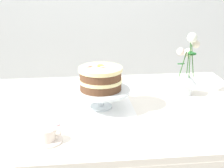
{
  "coord_description": "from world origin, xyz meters",
  "views": [
    {
      "loc": [
        -0.2,
        -1.5,
        1.38
      ],
      "look_at": [
        -0.04,
        -0.01,
        0.86
      ],
      "focal_mm": 51.88,
      "sensor_mm": 36.0,
      "label": 1
    }
  ],
  "objects_px": {
    "layer_cake": "(101,78)",
    "flower_vase": "(188,71)",
    "teacup": "(46,136)",
    "cake_stand": "(101,92)",
    "dining_table": "(120,123)"
  },
  "relations": [
    {
      "from": "teacup",
      "to": "dining_table",
      "type": "bearing_deg",
      "value": 42.34
    },
    {
      "from": "cake_stand",
      "to": "teacup",
      "type": "bearing_deg",
      "value": -128.15
    },
    {
      "from": "layer_cake",
      "to": "flower_vase",
      "type": "relative_size",
      "value": 0.61
    },
    {
      "from": "flower_vase",
      "to": "teacup",
      "type": "bearing_deg",
      "value": -148.56
    },
    {
      "from": "dining_table",
      "to": "layer_cake",
      "type": "distance_m",
      "value": 0.26
    },
    {
      "from": "cake_stand",
      "to": "flower_vase",
      "type": "xyz_separation_m",
      "value": [
        0.48,
        0.13,
        0.06
      ]
    },
    {
      "from": "dining_table",
      "to": "cake_stand",
      "type": "height_order",
      "value": "cake_stand"
    },
    {
      "from": "cake_stand",
      "to": "layer_cake",
      "type": "relative_size",
      "value": 1.37
    },
    {
      "from": "cake_stand",
      "to": "flower_vase",
      "type": "relative_size",
      "value": 0.83
    },
    {
      "from": "flower_vase",
      "to": "layer_cake",
      "type": "bearing_deg",
      "value": -164.5
    },
    {
      "from": "dining_table",
      "to": "flower_vase",
      "type": "height_order",
      "value": "flower_vase"
    },
    {
      "from": "layer_cake",
      "to": "flower_vase",
      "type": "distance_m",
      "value": 0.5
    },
    {
      "from": "layer_cake",
      "to": "flower_vase",
      "type": "height_order",
      "value": "flower_vase"
    },
    {
      "from": "cake_stand",
      "to": "teacup",
      "type": "xyz_separation_m",
      "value": [
        -0.24,
        -0.31,
        -0.06
      ]
    },
    {
      "from": "flower_vase",
      "to": "teacup",
      "type": "distance_m",
      "value": 0.85
    }
  ]
}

